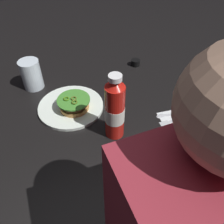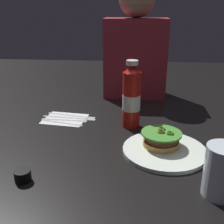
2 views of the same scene
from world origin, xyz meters
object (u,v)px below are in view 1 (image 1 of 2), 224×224
Objects in this scene: ketchup_bottle at (114,110)px; diner_person at (198,198)px; steak_knife at (179,124)px; water_glass at (31,75)px; spoon_utensil at (172,114)px; butter_knife at (182,129)px; napkin at (184,121)px; condiment_cup at (135,63)px; burger_sandwich at (74,103)px; fork_utensil at (178,119)px; dinner_plate at (71,106)px.

ketchup_bottle is 0.42m from diner_person.
ketchup_bottle reaches higher than steak_knife.
diner_person is (0.25, 0.34, 0.24)m from steak_knife.
diner_person is at bearing 105.74° from water_glass.
spoon_utensil is 0.84× the size of butter_knife.
ketchup_bottle is at bearing -9.28° from napkin.
condiment_cup is at bearing -94.28° from steak_knife.
burger_sandwich reaches higher than spoon_utensil.
butter_knife is at bearing 74.80° from fork_utensil.
burger_sandwich is at bearing 119.96° from water_glass.
water_glass is 0.84m from diner_person.
dinner_plate is 0.25m from ketchup_bottle.
dinner_plate is 2.02× the size of water_glass.
ketchup_bottle is 0.46× the size of diner_person.
steak_knife is at bearing 85.72° from condiment_cup.
steak_knife is at bearing 65.27° from fork_utensil.
dinner_plate is 0.41m from spoon_utensil.
diner_person is (0.24, 0.32, 0.24)m from butter_knife.
fork_utensil reaches higher than napkin.
ketchup_bottle is 5.73× the size of condiment_cup.
diner_person is (-0.10, 0.57, 0.21)m from burger_sandwich.
ketchup_bottle is at bearing 119.87° from water_glass.
spoon_utensil is at bearing -80.51° from fork_utensil.
burger_sandwich is 0.43m from condiment_cup.
spoon_utensil is at bearing -122.29° from diner_person.
napkin is 0.05m from butter_knife.
fork_utensil is (-0.35, 0.20, -0.03)m from burger_sandwich.
dinner_plate reaches higher than steak_knife.
ketchup_bottle is at bearing 0.69° from spoon_utensil.
water_glass is (0.12, -0.20, 0.06)m from dinner_plate.
fork_utensil is (0.02, 0.42, -0.01)m from condiment_cup.
spoon_utensil is 0.06m from steak_knife.
butter_knife is at bearing 143.19° from burger_sandwich.
spoon_utensil is 0.79× the size of steak_knife.
burger_sandwich is 0.41m from steak_knife.
napkin is 0.02m from fork_utensil.
dinner_plate is 0.24m from water_glass.
dinner_plate is at bearing -60.46° from ketchup_bottle.
burger_sandwich is at bearing -26.19° from spoon_utensil.
diner_person reaches higher than spoon_utensil.
condiment_cup is (-0.39, -0.19, 0.01)m from dinner_plate.
steak_knife is at bearing 167.14° from ketchup_bottle.
fork_utensil and butter_knife have the same top height.
spoon_utensil is 0.03m from fork_utensil.
diner_person reaches higher than water_glass.
napkin is 0.75× the size of steak_knife.
steak_knife is at bearing 83.94° from spoon_utensil.
diner_person is at bearing 52.01° from napkin.
water_glass is at bearing -45.46° from butter_knife.
fork_utensil is 0.84× the size of steak_knife.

